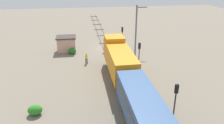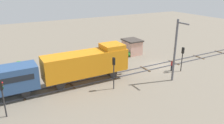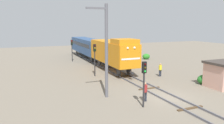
{
  "view_description": "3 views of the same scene",
  "coord_description": "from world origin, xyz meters",
  "px_view_note": "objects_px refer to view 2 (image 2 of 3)",
  "views": [
    {
      "loc": [
        5.07,
        39.4,
        13.43
      ],
      "look_at": [
        0.86,
        12.06,
        2.06
      ],
      "focal_mm": 35.0,
      "sensor_mm": 36.0,
      "label": 1
    },
    {
      "loc": [
        -24.83,
        22.46,
        12.45
      ],
      "look_at": [
        -0.49,
        9.08,
        2.39
      ],
      "focal_mm": 35.0,
      "sensor_mm": 36.0,
      "label": 2
    },
    {
      "loc": [
        -11.92,
        -15.54,
        6.51
      ],
      "look_at": [
        -1.11,
        10.25,
        1.71
      ],
      "focal_mm": 35.0,
      "sensor_mm": 36.0,
      "label": 3
    }
  ],
  "objects_px": {
    "traffic_signal_near": "(183,55)",
    "relay_hut": "(132,47)",
    "worker_near_track": "(172,64)",
    "catenary_mast": "(175,49)",
    "locomotive": "(87,62)",
    "traffic_signal_mid": "(114,67)",
    "worker_by_signal": "(109,59)",
    "traffic_signal_far": "(2,92)"
  },
  "relations": [
    {
      "from": "traffic_signal_mid",
      "to": "relay_hut",
      "type": "relative_size",
      "value": 1.17
    },
    {
      "from": "traffic_signal_far",
      "to": "catenary_mast",
      "type": "xyz_separation_m",
      "value": [
        -1.46,
        -20.47,
        1.69
      ]
    },
    {
      "from": "worker_by_signal",
      "to": "catenary_mast",
      "type": "distance_m",
      "value": 10.99
    },
    {
      "from": "traffic_signal_mid",
      "to": "worker_near_track",
      "type": "xyz_separation_m",
      "value": [
        1.0,
        -10.54,
        -1.85
      ]
    },
    {
      "from": "traffic_signal_far",
      "to": "worker_by_signal",
      "type": "distance_m",
      "value": 17.54
    },
    {
      "from": "traffic_signal_far",
      "to": "traffic_signal_mid",
      "type": "bearing_deg",
      "value": -89.07
    },
    {
      "from": "worker_near_track",
      "to": "traffic_signal_near",
      "type": "bearing_deg",
      "value": 68.41
    },
    {
      "from": "worker_near_track",
      "to": "catenary_mast",
      "type": "xyz_separation_m",
      "value": [
        -2.66,
        2.35,
        3.39
      ]
    },
    {
      "from": "worker_near_track",
      "to": "traffic_signal_mid",
      "type": "bearing_deg",
      "value": -70.19
    },
    {
      "from": "worker_near_track",
      "to": "worker_by_signal",
      "type": "bearing_deg",
      "value": -118.14
    },
    {
      "from": "traffic_signal_near",
      "to": "catenary_mast",
      "type": "bearing_deg",
      "value": 118.33
    },
    {
      "from": "worker_near_track",
      "to": "locomotive",
      "type": "bearing_deg",
      "value": -86.41
    },
    {
      "from": "worker_near_track",
      "to": "catenary_mast",
      "type": "height_order",
      "value": "catenary_mast"
    },
    {
      "from": "locomotive",
      "to": "worker_by_signal",
      "type": "relative_size",
      "value": 6.82
    },
    {
      "from": "traffic_signal_near",
      "to": "relay_hut",
      "type": "distance_m",
      "value": 10.9
    },
    {
      "from": "traffic_signal_near",
      "to": "traffic_signal_far",
      "type": "height_order",
      "value": "traffic_signal_far"
    },
    {
      "from": "relay_hut",
      "to": "locomotive",
      "type": "bearing_deg",
      "value": 122.0
    },
    {
      "from": "catenary_mast",
      "to": "locomotive",
      "type": "bearing_deg",
      "value": 63.69
    },
    {
      "from": "traffic_signal_near",
      "to": "traffic_signal_mid",
      "type": "height_order",
      "value": "traffic_signal_mid"
    },
    {
      "from": "locomotive",
      "to": "worker_near_track",
      "type": "bearing_deg",
      "value": -100.8
    },
    {
      "from": "traffic_signal_near",
      "to": "worker_by_signal",
      "type": "distance_m",
      "value": 11.23
    },
    {
      "from": "traffic_signal_mid",
      "to": "worker_by_signal",
      "type": "relative_size",
      "value": 2.41
    },
    {
      "from": "locomotive",
      "to": "traffic_signal_far",
      "type": "relative_size",
      "value": 3.01
    },
    {
      "from": "traffic_signal_near",
      "to": "catenary_mast",
      "type": "xyz_separation_m",
      "value": [
        -1.86,
        3.45,
        1.8
      ]
    },
    {
      "from": "traffic_signal_mid",
      "to": "worker_by_signal",
      "type": "bearing_deg",
      "value": -23.76
    },
    {
      "from": "worker_near_track",
      "to": "catenary_mast",
      "type": "distance_m",
      "value": 4.91
    },
    {
      "from": "traffic_signal_mid",
      "to": "catenary_mast",
      "type": "xyz_separation_m",
      "value": [
        -1.66,
        -8.19,
        1.53
      ]
    },
    {
      "from": "traffic_signal_mid",
      "to": "worker_near_track",
      "type": "distance_m",
      "value": 10.75
    },
    {
      "from": "worker_by_signal",
      "to": "traffic_signal_near",
      "type": "bearing_deg",
      "value": 112.61
    },
    {
      "from": "worker_by_signal",
      "to": "catenary_mast",
      "type": "relative_size",
      "value": 0.21
    },
    {
      "from": "worker_near_track",
      "to": "worker_by_signal",
      "type": "xyz_separation_m",
      "value": [
        6.6,
        7.2,
        0.0
      ]
    },
    {
      "from": "catenary_mast",
      "to": "relay_hut",
      "type": "distance_m",
      "value": 13.03
    },
    {
      "from": "worker_near_track",
      "to": "worker_by_signal",
      "type": "relative_size",
      "value": 1.0
    },
    {
      "from": "locomotive",
      "to": "worker_near_track",
      "type": "height_order",
      "value": "locomotive"
    },
    {
      "from": "traffic_signal_near",
      "to": "relay_hut",
      "type": "xyz_separation_m",
      "value": [
        10.7,
        1.68,
        -1.19
      ]
    },
    {
      "from": "worker_near_track",
      "to": "worker_by_signal",
      "type": "distance_m",
      "value": 9.76
    },
    {
      "from": "worker_near_track",
      "to": "relay_hut",
      "type": "bearing_deg",
      "value": -162.27
    },
    {
      "from": "traffic_signal_mid",
      "to": "relay_hut",
      "type": "xyz_separation_m",
      "value": [
        10.9,
        -9.96,
        -1.46
      ]
    },
    {
      "from": "catenary_mast",
      "to": "traffic_signal_far",
      "type": "bearing_deg",
      "value": 85.92
    },
    {
      "from": "traffic_signal_near",
      "to": "traffic_signal_far",
      "type": "xyz_separation_m",
      "value": [
        -0.4,
        23.92,
        0.1
      ]
    },
    {
      "from": "locomotive",
      "to": "worker_near_track",
      "type": "relative_size",
      "value": 6.82
    },
    {
      "from": "traffic_signal_mid",
      "to": "catenary_mast",
      "type": "bearing_deg",
      "value": -101.45
    }
  ]
}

